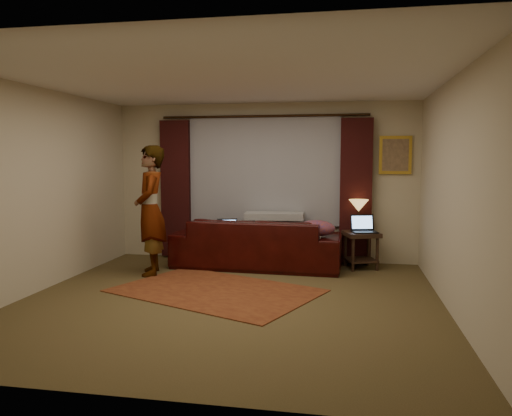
% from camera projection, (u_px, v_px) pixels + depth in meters
% --- Properties ---
extents(floor, '(5.00, 5.00, 0.01)m').
position_uv_depth(floor, '(230.00, 301.00, 5.98)').
color(floor, brown).
rests_on(floor, ground).
extents(ceiling, '(5.00, 5.00, 0.02)m').
position_uv_depth(ceiling, '(229.00, 80.00, 5.72)').
color(ceiling, silver).
rests_on(ceiling, ground).
extents(wall_back, '(5.00, 0.02, 2.60)m').
position_uv_depth(wall_back, '(264.00, 182.00, 8.30)').
color(wall_back, beige).
rests_on(wall_back, ground).
extents(wall_front, '(5.00, 0.02, 2.60)m').
position_uv_depth(wall_front, '(144.00, 217.00, 3.40)').
color(wall_front, beige).
rests_on(wall_front, ground).
extents(wall_left, '(0.02, 5.00, 2.60)m').
position_uv_depth(wall_left, '(37.00, 190.00, 6.30)').
color(wall_left, beige).
rests_on(wall_left, ground).
extents(wall_right, '(0.02, 5.00, 2.60)m').
position_uv_depth(wall_right, '(454.00, 195.00, 5.40)').
color(wall_right, beige).
rests_on(wall_right, ground).
extents(sheer_curtain, '(2.50, 0.05, 1.80)m').
position_uv_depth(sheer_curtain, '(264.00, 170.00, 8.22)').
color(sheer_curtain, '#93939A').
rests_on(sheer_curtain, wall_back).
extents(drape_left, '(0.50, 0.14, 2.30)m').
position_uv_depth(drape_left, '(176.00, 189.00, 8.47)').
color(drape_left, black).
rests_on(drape_left, floor).
extents(drape_right, '(0.50, 0.14, 2.30)m').
position_uv_depth(drape_right, '(356.00, 191.00, 7.93)').
color(drape_right, black).
rests_on(drape_right, floor).
extents(curtain_rod, '(0.04, 0.04, 3.40)m').
position_uv_depth(curtain_rod, '(263.00, 116.00, 8.08)').
color(curtain_rod, black).
rests_on(curtain_rod, wall_back).
extents(picture_frame, '(0.50, 0.04, 0.60)m').
position_uv_depth(picture_frame, '(395.00, 155.00, 7.85)').
color(picture_frame, gold).
rests_on(picture_frame, wall_back).
extents(sofa, '(2.65, 1.22, 1.05)m').
position_uv_depth(sofa, '(258.00, 234.00, 7.80)').
color(sofa, black).
rests_on(sofa, floor).
extents(throw_blanket, '(0.96, 0.44, 0.11)m').
position_uv_depth(throw_blanket, '(274.00, 199.00, 7.97)').
color(throw_blanket, '#9E9C98').
rests_on(throw_blanket, sofa).
extents(clothing_pile, '(0.68, 0.61, 0.24)m').
position_uv_depth(clothing_pile, '(316.00, 229.00, 7.47)').
color(clothing_pile, brown).
rests_on(clothing_pile, sofa).
extents(laptop_sofa, '(0.39, 0.41, 0.23)m').
position_uv_depth(laptop_sofa, '(228.00, 227.00, 7.67)').
color(laptop_sofa, black).
rests_on(laptop_sofa, sofa).
extents(area_rug, '(2.91, 2.47, 0.01)m').
position_uv_depth(area_rug, '(216.00, 291.00, 6.40)').
color(area_rug, brown).
rests_on(area_rug, floor).
extents(end_table, '(0.62, 0.62, 0.57)m').
position_uv_depth(end_table, '(361.00, 250.00, 7.70)').
color(end_table, black).
rests_on(end_table, floor).
extents(tiffany_lamp, '(0.42, 0.42, 0.49)m').
position_uv_depth(tiffany_lamp, '(358.00, 215.00, 7.75)').
color(tiffany_lamp, olive).
rests_on(tiffany_lamp, end_table).
extents(laptop_table, '(0.46, 0.48, 0.27)m').
position_uv_depth(laptop_table, '(365.00, 224.00, 7.60)').
color(laptop_table, black).
rests_on(laptop_table, end_table).
extents(person, '(0.71, 0.71, 1.89)m').
position_uv_depth(person, '(150.00, 210.00, 7.25)').
color(person, '#9E9C98').
rests_on(person, floor).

